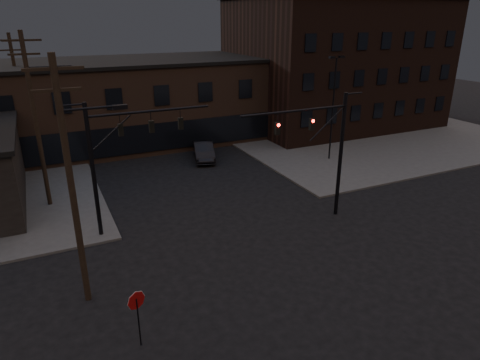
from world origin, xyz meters
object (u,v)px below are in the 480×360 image
object	(u,v)px
parked_car_lot_a	(308,132)
stop_sign	(137,306)
parked_car_lot_b	(351,123)
car_crossing	(204,151)
traffic_signal_near	(327,144)
traffic_signal_far	(115,153)

from	to	relation	value
parked_car_lot_a	stop_sign	bearing A→B (deg)	142.80
parked_car_lot_b	car_crossing	xyz separation A→B (m)	(-18.92, -2.52, -0.07)
car_crossing	parked_car_lot_b	bearing A→B (deg)	22.86
traffic_signal_near	stop_sign	xyz separation A→B (m)	(-13.36, -6.49, -3.09)
parked_car_lot_a	traffic_signal_far	bearing A→B (deg)	128.31
traffic_signal_near	traffic_signal_far	bearing A→B (deg)	163.83
parked_car_lot_b	stop_sign	bearing A→B (deg)	157.75
traffic_signal_near	traffic_signal_far	xyz separation A→B (m)	(-12.07, 3.50, 0.08)
parked_car_lot_a	traffic_signal_near	bearing A→B (deg)	157.36
stop_sign	car_crossing	distance (m)	23.66
traffic_signal_near	parked_car_lot_b	xyz separation A→B (m)	(16.33, 17.07, -4.07)
traffic_signal_near	car_crossing	bearing A→B (deg)	100.09
stop_sign	parked_car_lot_b	bearing A→B (deg)	38.43
stop_sign	car_crossing	xyz separation A→B (m)	(10.77, 21.04, -1.05)
car_crossing	stop_sign	bearing A→B (deg)	-101.83
stop_sign	car_crossing	bearing A→B (deg)	62.90
traffic_signal_far	parked_car_lot_a	bearing A→B (deg)	29.75
traffic_signal_far	parked_car_lot_b	xyz separation A→B (m)	(28.40, 13.57, -4.15)
stop_sign	traffic_signal_near	bearing A→B (deg)	25.90
traffic_signal_near	parked_car_lot_b	size ratio (longest dim) A/B	1.62
parked_car_lot_b	car_crossing	world-z (taller)	car_crossing
stop_sign	parked_car_lot_b	size ratio (longest dim) A/B	0.50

